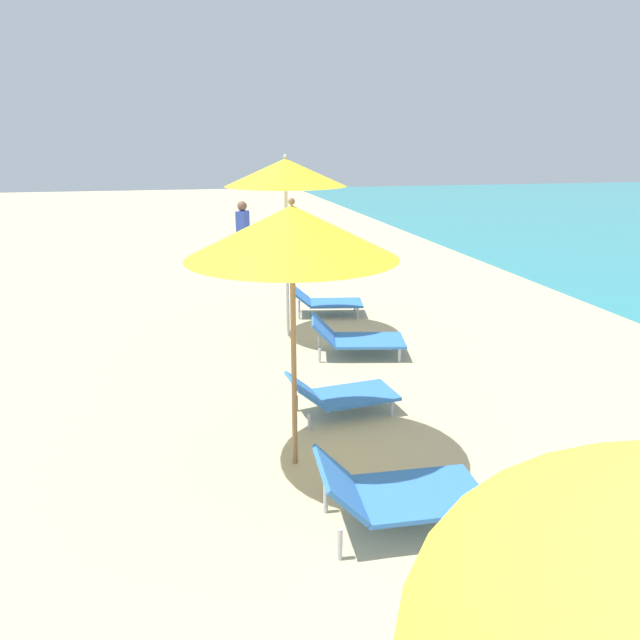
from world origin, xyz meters
TOP-DOWN VIEW (x-y plane):
  - umbrella_second at (-0.67, 4.18)m, footprint 1.87×1.87m
  - lounger_second_shoreside at (0.02, 5.11)m, footprint 1.28×0.71m
  - lounger_second_inland at (-0.06, 3.03)m, footprint 1.37×0.75m
  - umbrella_farthest at (-0.08, 7.99)m, footprint 1.83×1.83m
  - lounger_farthest_shoreside at (0.78, 9.02)m, footprint 1.37×0.83m
  - lounger_farthest_inland at (0.73, 6.91)m, footprint 1.46×0.94m
  - person_walking_near at (-0.29, 12.94)m, footprint 0.35×0.42m

SIDE VIEW (x-z plane):
  - lounger_second_shoreside at x=0.02m, z-range 0.00..0.50m
  - lounger_farthest_shoreside at x=0.78m, z-range 0.00..0.52m
  - lounger_farthest_inland at x=0.73m, z-range -0.01..0.56m
  - lounger_second_inland at x=-0.06m, z-range 0.01..0.65m
  - person_walking_near at x=-0.29m, z-range 0.19..1.88m
  - umbrella_second at x=-0.67m, z-range 0.98..3.52m
  - umbrella_farthest at x=-0.08m, z-range 1.15..3.98m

